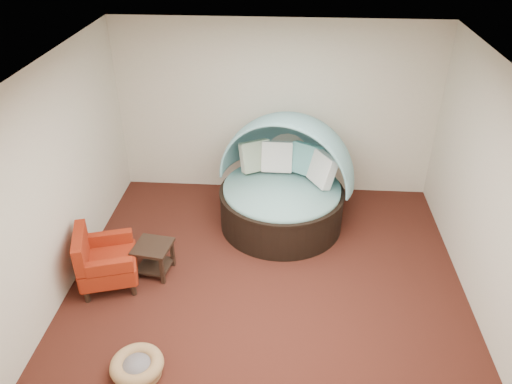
# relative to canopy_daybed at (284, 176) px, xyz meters

# --- Properties ---
(floor) EXTENTS (5.00, 5.00, 0.00)m
(floor) POSITION_rel_canopy_daybed_xyz_m (-0.17, -1.51, -0.77)
(floor) COLOR #451B13
(floor) RESTS_ON ground
(wall_back) EXTENTS (5.00, 0.00, 5.00)m
(wall_back) POSITION_rel_canopy_daybed_xyz_m (-0.17, 0.99, 0.63)
(wall_back) COLOR beige
(wall_back) RESTS_ON floor
(wall_front) EXTENTS (5.00, 0.00, 5.00)m
(wall_front) POSITION_rel_canopy_daybed_xyz_m (-0.17, -4.01, 0.63)
(wall_front) COLOR beige
(wall_front) RESTS_ON floor
(wall_left) EXTENTS (0.00, 5.00, 5.00)m
(wall_left) POSITION_rel_canopy_daybed_xyz_m (-2.67, -1.51, 0.63)
(wall_left) COLOR beige
(wall_left) RESTS_ON floor
(wall_right) EXTENTS (0.00, 5.00, 5.00)m
(wall_right) POSITION_rel_canopy_daybed_xyz_m (2.33, -1.51, 0.63)
(wall_right) COLOR beige
(wall_right) RESTS_ON floor
(ceiling) EXTENTS (5.00, 5.00, 0.00)m
(ceiling) POSITION_rel_canopy_daybed_xyz_m (-0.17, -1.51, 2.03)
(ceiling) COLOR white
(ceiling) RESTS_ON wall_back
(canopy_daybed) EXTENTS (2.29, 2.25, 1.67)m
(canopy_daybed) POSITION_rel_canopy_daybed_xyz_m (0.00, 0.00, 0.00)
(canopy_daybed) COLOR black
(canopy_daybed) RESTS_ON floor
(pet_basket) EXTENTS (0.73, 0.73, 0.20)m
(pet_basket) POSITION_rel_canopy_daybed_xyz_m (-1.45, -2.94, -0.67)
(pet_basket) COLOR olive
(pet_basket) RESTS_ON floor
(red_armchair) EXTENTS (0.87, 0.87, 0.82)m
(red_armchair) POSITION_rel_canopy_daybed_xyz_m (-2.22, -1.60, -0.40)
(red_armchair) COLOR black
(red_armchair) RESTS_ON floor
(side_table) EXTENTS (0.52, 0.52, 0.44)m
(side_table) POSITION_rel_canopy_daybed_xyz_m (-1.65, -1.33, -0.49)
(side_table) COLOR black
(side_table) RESTS_ON floor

